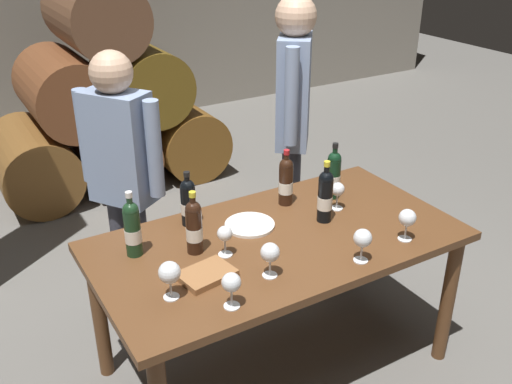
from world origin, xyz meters
name	(u,v)px	position (x,y,z in m)	size (l,w,h in m)	color
ground_plane	(276,363)	(0.00, 0.00, 0.00)	(14.00, 14.00, 0.00)	#66635E
barrel_stack	(106,107)	(0.00, 2.60, 0.66)	(1.86, 0.90, 1.69)	brown
dining_table	(278,254)	(0.00, 0.00, 0.67)	(1.70, 0.90, 0.76)	brown
wine_bottle_0	(286,181)	(0.22, 0.27, 0.89)	(0.07, 0.07, 0.30)	black
wine_bottle_1	(325,196)	(0.28, 0.02, 0.89)	(0.07, 0.07, 0.31)	black
wine_bottle_2	(132,228)	(-0.62, 0.20, 0.89)	(0.07, 0.07, 0.31)	#19381E
wine_bottle_3	(194,226)	(-0.38, 0.09, 0.89)	(0.07, 0.07, 0.30)	black
wine_bottle_4	(334,174)	(0.47, 0.21, 0.89)	(0.07, 0.07, 0.30)	black
wine_bottle_5	(188,202)	(-0.30, 0.33, 0.88)	(0.07, 0.07, 0.27)	black
wine_glass_0	(170,273)	(-0.61, -0.17, 0.87)	(0.09, 0.09, 0.16)	white
wine_glass_1	(407,219)	(0.49, -0.31, 0.87)	(0.08, 0.08, 0.15)	white
wine_glass_2	(363,239)	(0.20, -0.35, 0.87)	(0.08, 0.08, 0.15)	white
wine_glass_3	(270,253)	(-0.20, -0.24, 0.87)	(0.08, 0.08, 0.15)	white
wine_glass_4	(231,284)	(-0.43, -0.34, 0.87)	(0.08, 0.08, 0.15)	white
wine_glass_5	(225,235)	(-0.28, -0.01, 0.86)	(0.07, 0.07, 0.14)	white
wine_glass_6	(338,190)	(0.41, 0.09, 0.86)	(0.07, 0.07, 0.14)	white
tasting_notebook	(206,274)	(-0.43, -0.12, 0.77)	(0.22, 0.16, 0.03)	#936038
serving_plate	(250,225)	(-0.06, 0.16, 0.77)	(0.24, 0.24, 0.01)	white
sommelier_presenting	(293,114)	(0.58, 0.75, 1.04)	(0.34, 0.41, 1.72)	#383842
taster_seated_left	(122,172)	(-0.48, 0.72, 0.92)	(0.33, 0.43, 1.54)	#383842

